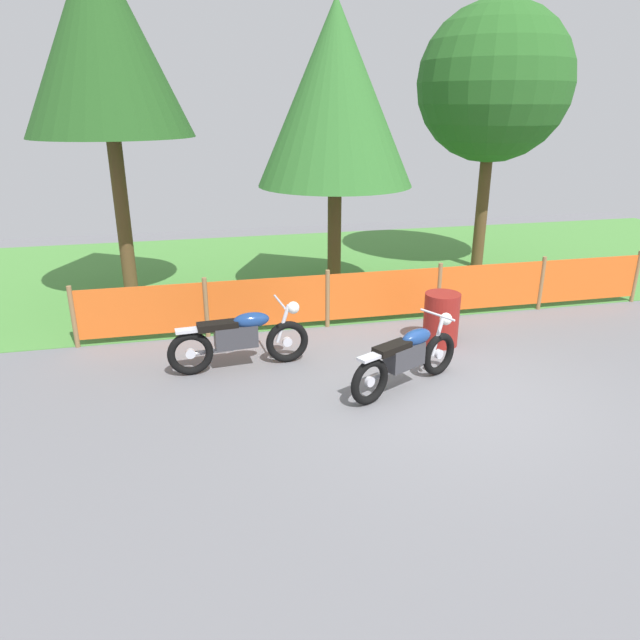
% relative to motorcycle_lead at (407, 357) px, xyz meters
% --- Properties ---
extents(ground, '(24.00, 24.00, 0.02)m').
position_rel_motorcycle_lead_xyz_m(ground, '(0.55, -0.26, -0.48)').
color(ground, slate).
extents(grass_verge, '(24.00, 7.92, 0.01)m').
position_rel_motorcycle_lead_xyz_m(grass_verge, '(0.55, 6.56, -0.47)').
color(grass_verge, '#4C8C3D').
rests_on(grass_verge, ground).
extents(barrier_fence, '(10.68, 0.08, 1.05)m').
position_rel_motorcycle_lead_xyz_m(barrier_fence, '(0.55, 2.59, 0.07)').
color(barrier_fence, olive).
rests_on(barrier_fence, ground).
extents(tree_leftmost, '(3.04, 3.04, 6.56)m').
position_rel_motorcycle_lead_xyz_m(tree_leftmost, '(-4.06, 5.07, 4.37)').
color(tree_leftmost, brown).
rests_on(tree_leftmost, ground).
extents(tree_near_left, '(3.08, 3.08, 5.65)m').
position_rel_motorcycle_lead_xyz_m(tree_near_left, '(0.12, 4.62, 3.45)').
color(tree_near_left, brown).
rests_on(tree_near_left, ground).
extents(tree_near_right, '(3.42, 3.42, 5.91)m').
position_rel_motorcycle_lead_xyz_m(tree_near_right, '(4.04, 5.76, 3.72)').
color(tree_near_right, brown).
rests_on(tree_near_right, ground).
extents(motorcycle_lead, '(1.89, 1.07, 0.97)m').
position_rel_motorcycle_lead_xyz_m(motorcycle_lead, '(0.00, 0.00, 0.00)').
color(motorcycle_lead, black).
rests_on(motorcycle_lead, ground).
extents(motorcycle_trailing, '(2.14, 0.63, 1.01)m').
position_rel_motorcycle_lead_xyz_m(motorcycle_trailing, '(-2.19, 1.18, 0.02)').
color(motorcycle_trailing, black).
rests_on(motorcycle_trailing, ground).
extents(oil_drum, '(0.58, 0.58, 0.88)m').
position_rel_motorcycle_lead_xyz_m(oil_drum, '(1.13, 1.39, -0.03)').
color(oil_drum, maroon).
rests_on(oil_drum, ground).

